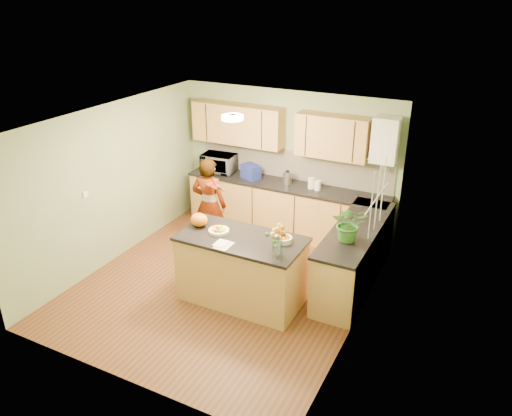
% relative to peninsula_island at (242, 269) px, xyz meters
% --- Properties ---
extents(floor, '(4.50, 4.50, 0.00)m').
position_rel_peninsula_island_xyz_m(floor, '(-0.41, 0.24, -0.49)').
color(floor, '#543218').
rests_on(floor, ground).
extents(ceiling, '(4.00, 4.50, 0.02)m').
position_rel_peninsula_island_xyz_m(ceiling, '(-0.41, 0.24, 2.01)').
color(ceiling, silver).
rests_on(ceiling, wall_back).
extents(wall_back, '(4.00, 0.02, 2.50)m').
position_rel_peninsula_island_xyz_m(wall_back, '(-0.41, 2.49, 0.76)').
color(wall_back, '#8BA072').
rests_on(wall_back, floor).
extents(wall_front, '(4.00, 0.02, 2.50)m').
position_rel_peninsula_island_xyz_m(wall_front, '(-0.41, -2.01, 0.76)').
color(wall_front, '#8BA072').
rests_on(wall_front, floor).
extents(wall_left, '(0.02, 4.50, 2.50)m').
position_rel_peninsula_island_xyz_m(wall_left, '(-2.41, 0.24, 0.76)').
color(wall_left, '#8BA072').
rests_on(wall_left, floor).
extents(wall_right, '(0.02, 4.50, 2.50)m').
position_rel_peninsula_island_xyz_m(wall_right, '(1.59, 0.24, 0.76)').
color(wall_right, '#8BA072').
rests_on(wall_right, floor).
extents(back_counter, '(3.64, 0.62, 0.94)m').
position_rel_peninsula_island_xyz_m(back_counter, '(-0.31, 2.19, -0.02)').
color(back_counter, '#AF8346').
rests_on(back_counter, floor).
extents(right_counter, '(0.62, 2.24, 0.94)m').
position_rel_peninsula_island_xyz_m(right_counter, '(1.29, 1.09, -0.02)').
color(right_counter, '#AF8346').
rests_on(right_counter, floor).
extents(splashback, '(3.60, 0.02, 0.52)m').
position_rel_peninsula_island_xyz_m(splashback, '(-0.31, 2.48, 0.71)').
color(splashback, white).
rests_on(splashback, back_counter).
extents(upper_cabinets, '(3.20, 0.34, 0.70)m').
position_rel_peninsula_island_xyz_m(upper_cabinets, '(-0.59, 2.32, 1.36)').
color(upper_cabinets, '#AF8346').
rests_on(upper_cabinets, wall_back).
extents(boiler, '(0.40, 0.30, 0.86)m').
position_rel_peninsula_island_xyz_m(boiler, '(1.29, 2.33, 1.40)').
color(boiler, white).
rests_on(boiler, wall_back).
extents(window_right, '(0.01, 1.30, 1.05)m').
position_rel_peninsula_island_xyz_m(window_right, '(1.58, 0.84, 1.06)').
color(window_right, white).
rests_on(window_right, wall_right).
extents(light_switch, '(0.02, 0.09, 0.09)m').
position_rel_peninsula_island_xyz_m(light_switch, '(-2.40, -0.36, 0.81)').
color(light_switch, white).
rests_on(light_switch, wall_left).
extents(ceiling_lamp, '(0.30, 0.30, 0.07)m').
position_rel_peninsula_island_xyz_m(ceiling_lamp, '(-0.41, 0.54, 1.97)').
color(ceiling_lamp, '#FFEABF').
rests_on(ceiling_lamp, ceiling).
extents(peninsula_island, '(1.72, 0.88, 0.98)m').
position_rel_peninsula_island_xyz_m(peninsula_island, '(0.00, 0.00, 0.00)').
color(peninsula_island, '#AF8346').
rests_on(peninsula_island, floor).
extents(fruit_dish, '(0.29, 0.29, 0.10)m').
position_rel_peninsula_island_xyz_m(fruit_dish, '(-0.35, 0.00, 0.53)').
color(fruit_dish, '#EFE6BF').
rests_on(fruit_dish, peninsula_island).
extents(orange_bowl, '(0.24, 0.24, 0.14)m').
position_rel_peninsula_island_xyz_m(orange_bowl, '(0.55, 0.15, 0.55)').
color(orange_bowl, '#EFE6BF').
rests_on(orange_bowl, peninsula_island).
extents(flower_vase, '(0.26, 0.26, 0.47)m').
position_rel_peninsula_island_xyz_m(flower_vase, '(0.60, -0.18, 0.80)').
color(flower_vase, silver).
rests_on(flower_vase, peninsula_island).
extents(orange_bag, '(0.28, 0.25, 0.19)m').
position_rel_peninsula_island_xyz_m(orange_bag, '(-0.70, 0.05, 0.59)').
color(orange_bag, orange).
rests_on(orange_bag, peninsula_island).
extents(papers, '(0.19, 0.26, 0.01)m').
position_rel_peninsula_island_xyz_m(papers, '(-0.10, -0.30, 0.50)').
color(papers, white).
rests_on(papers, peninsula_island).
extents(violinist, '(0.63, 0.46, 1.61)m').
position_rel_peninsula_island_xyz_m(violinist, '(-1.18, 1.08, 0.31)').
color(violinist, tan).
rests_on(violinist, floor).
extents(violin, '(0.62, 0.54, 0.16)m').
position_rel_peninsula_island_xyz_m(violin, '(-0.98, 0.86, 0.80)').
color(violin, '#520C05').
rests_on(violin, violinist).
extents(microwave, '(0.63, 0.45, 0.33)m').
position_rel_peninsula_island_xyz_m(microwave, '(-1.66, 2.21, 0.61)').
color(microwave, white).
rests_on(microwave, back_counter).
extents(blue_box, '(0.38, 0.33, 0.25)m').
position_rel_peninsula_island_xyz_m(blue_box, '(-0.98, 2.17, 0.57)').
color(blue_box, navy).
rests_on(blue_box, back_counter).
extents(kettle, '(0.15, 0.15, 0.29)m').
position_rel_peninsula_island_xyz_m(kettle, '(-0.29, 2.23, 0.56)').
color(kettle, silver).
rests_on(kettle, back_counter).
extents(jar_cream, '(0.12, 0.12, 0.18)m').
position_rel_peninsula_island_xyz_m(jar_cream, '(0.16, 2.21, 0.54)').
color(jar_cream, '#EFE6BF').
rests_on(jar_cream, back_counter).
extents(jar_white, '(0.12, 0.12, 0.17)m').
position_rel_peninsula_island_xyz_m(jar_white, '(0.28, 2.18, 0.53)').
color(jar_white, white).
rests_on(jar_white, back_counter).
extents(potted_plant, '(0.57, 0.53, 0.52)m').
position_rel_peninsula_island_xyz_m(potted_plant, '(1.29, 0.65, 0.70)').
color(potted_plant, '#326C24').
rests_on(potted_plant, right_counter).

